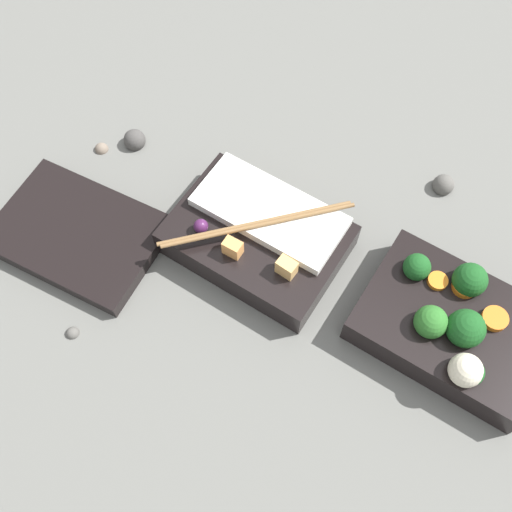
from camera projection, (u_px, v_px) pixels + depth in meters
name	position (u px, v px, depth m)	size (l,w,h in m)	color
ground_plane	(348.00, 298.00, 0.70)	(3.00, 3.00, 0.00)	slate
bento_tray_vegetable	(453.00, 325.00, 0.65)	(0.20, 0.14, 0.07)	black
bento_tray_rice	(258.00, 237.00, 0.71)	(0.20, 0.17, 0.06)	black
bento_lid	(78.00, 234.00, 0.73)	(0.20, 0.14, 0.02)	black
pebble_0	(72.00, 332.00, 0.67)	(0.02, 0.02, 0.02)	#595651
pebble_1	(101.00, 147.00, 0.79)	(0.02, 0.02, 0.02)	#7A6B5B
pebble_2	(135.00, 140.00, 0.80)	(0.03, 0.03, 0.03)	#474442
pebble_3	(443.00, 185.00, 0.76)	(0.03, 0.03, 0.03)	#595651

